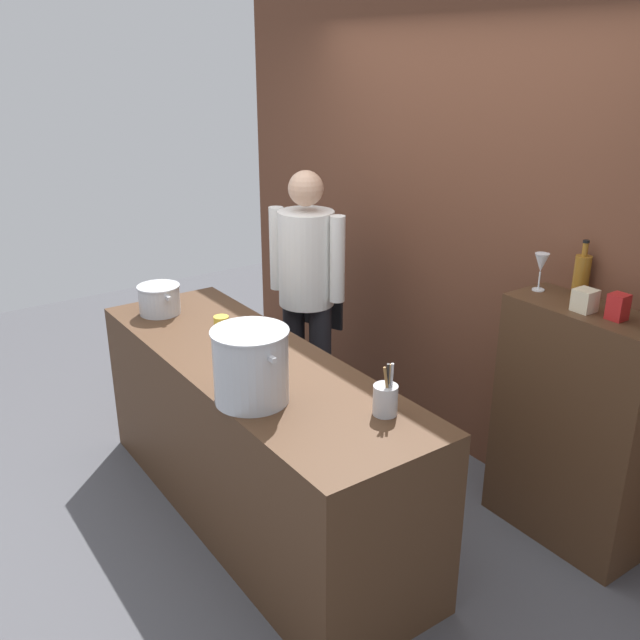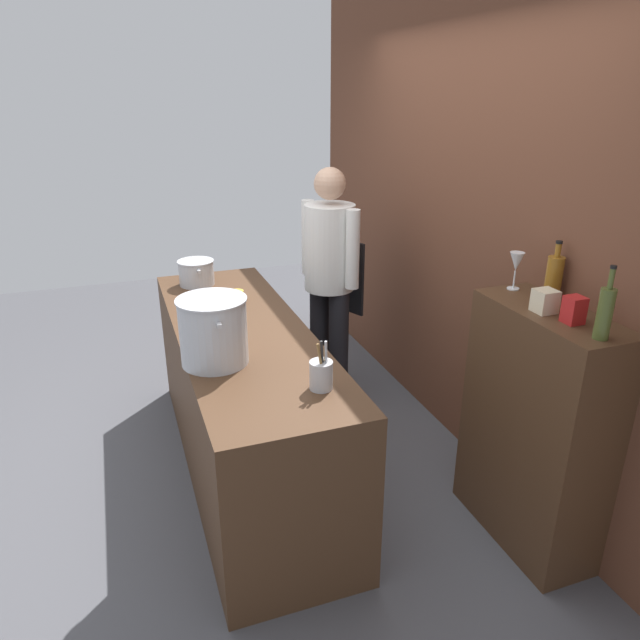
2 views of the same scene
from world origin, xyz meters
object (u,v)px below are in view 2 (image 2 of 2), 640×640
Objects in this scene: wine_glass_short at (516,263)px; spice_tin_cream at (545,301)px; stockpot_large at (213,331)px; butter_jar at (237,295)px; stockpot_small at (196,273)px; wine_bottle_amber at (554,277)px; chef at (330,271)px; wine_bottle_olive at (605,312)px; spice_tin_red at (574,310)px; utensil_crock at (321,374)px.

wine_glass_short is 1.83× the size of spice_tin_cream.
butter_jar is at bearing 160.97° from stockpot_large.
stockpot_small is 1.11× the size of wine_bottle_amber.
chef is at bearing -161.79° from wine_glass_short.
spice_tin_cream is at bearing 33.81° from stockpot_small.
wine_bottle_olive is (1.98, 0.39, 0.36)m from chef.
wine_bottle_amber is at bearing 39.02° from stockpot_small.
butter_jar is 1.85m from spice_tin_cream.
wine_bottle_amber reaches higher than spice_tin_red.
stockpot_large is 2.12× the size of wine_glass_short.
wine_glass_short reaches higher than spice_tin_red.
chef is at bearing -160.81° from wine_bottle_amber.
chef is 4.22× the size of stockpot_large.
utensil_crock is at bearing 135.64° from chef.
stockpot_large reaches higher than butter_jar.
butter_jar is 2.13m from wine_bottle_olive.
stockpot_small is at bearing -149.92° from wine_bottle_olive.
chef reaches higher than stockpot_small.
wine_bottle_amber is 0.92× the size of wine_bottle_olive.
stockpot_small is at bearing -154.37° from butter_jar.
butter_jar is at bearing 25.63° from stockpot_small.
wine_bottle_olive is (0.96, 1.37, 0.27)m from stockpot_large.
utensil_crock is 1.28× the size of wine_glass_short.
butter_jar is 0.45× the size of wine_glass_short.
utensil_crock is 2.33× the size of spice_tin_cream.
stockpot_large is at bearing 113.93° from chef.
chef is 16.34× the size of spice_tin_cream.
stockpot_large is 1.43× the size of wine_bottle_amber.
spice_tin_red is at bearing 10.17° from spice_tin_cream.
wine_glass_short is (0.34, 1.42, 0.29)m from stockpot_large.
utensil_crock is 0.79× the size of wine_bottle_olive.
stockpot_large is 0.89m from butter_jar.
stockpot_large is at bearing -4.67° from stockpot_small.
stockpot_large is 3.39× the size of spice_tin_red.
butter_jar is at bearing -146.12° from spice_tin_red.
spice_tin_red is (0.79, 1.38, 0.21)m from stockpot_large.
stockpot_small is at bearing -146.19° from spice_tin_cream.
wine_bottle_olive reaches higher than wine_glass_short.
wine_bottle_olive reaches higher than wine_bottle_amber.
spice_tin_red is (2.02, 1.28, 0.29)m from stockpot_small.
wine_bottle_olive is at bearing -17.20° from wine_bottle_amber.
stockpot_large is (1.02, -0.97, 0.10)m from chef.
wine_bottle_amber is (1.34, 1.22, 0.39)m from butter_jar.
spice_tin_cream is at bearing 35.75° from butter_jar.
wine_glass_short is at bearing 174.93° from wine_bottle_olive.
wine_bottle_olive is 0.18m from spice_tin_red.
chef is at bearing -167.18° from spice_tin_cream.
utensil_crock is 1.26m from butter_jar.
spice_tin_red is (0.45, -0.04, -0.07)m from wine_glass_short.
spice_tin_cream is at bearing -12.62° from wine_glass_short.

